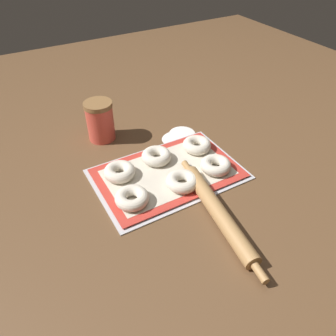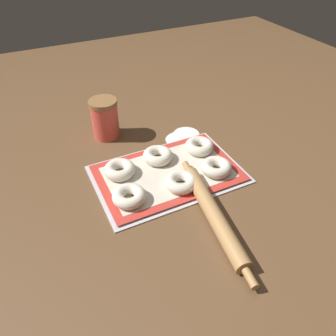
% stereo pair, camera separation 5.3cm
% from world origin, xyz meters
% --- Properties ---
extents(ground_plane, '(2.80, 2.80, 0.00)m').
position_xyz_m(ground_plane, '(0.00, 0.00, 0.00)').
color(ground_plane, brown).
extents(baking_tray, '(0.47, 0.31, 0.01)m').
position_xyz_m(baking_tray, '(-0.02, 0.01, 0.00)').
color(baking_tray, silver).
rests_on(baking_tray, ground_plane).
extents(baking_mat, '(0.44, 0.29, 0.00)m').
position_xyz_m(baking_mat, '(-0.02, 0.01, 0.01)').
color(baking_mat, red).
rests_on(baking_mat, baking_tray).
extents(bagel_front_left, '(0.10, 0.10, 0.03)m').
position_xyz_m(bagel_front_left, '(-0.17, -0.05, 0.03)').
color(bagel_front_left, silver).
rests_on(bagel_front_left, baking_mat).
extents(bagel_front_center, '(0.10, 0.10, 0.03)m').
position_xyz_m(bagel_front_center, '(-0.01, -0.06, 0.03)').
color(bagel_front_center, silver).
rests_on(bagel_front_center, baking_mat).
extents(bagel_front_right, '(0.10, 0.10, 0.03)m').
position_xyz_m(bagel_front_right, '(0.12, -0.05, 0.03)').
color(bagel_front_right, silver).
rests_on(bagel_front_right, baking_mat).
extents(bagel_back_left, '(0.10, 0.10, 0.03)m').
position_xyz_m(bagel_back_left, '(-0.16, 0.07, 0.03)').
color(bagel_back_left, silver).
rests_on(bagel_back_left, baking_mat).
extents(bagel_back_center, '(0.10, 0.10, 0.03)m').
position_xyz_m(bagel_back_center, '(-0.02, 0.09, 0.03)').
color(bagel_back_center, silver).
rests_on(bagel_back_center, baking_mat).
extents(bagel_back_right, '(0.10, 0.10, 0.03)m').
position_xyz_m(bagel_back_right, '(0.13, 0.07, 0.03)').
color(bagel_back_right, silver).
rests_on(bagel_back_right, baking_mat).
extents(flour_canister, '(0.10, 0.10, 0.15)m').
position_xyz_m(flour_canister, '(-0.12, 0.32, 0.07)').
color(flour_canister, '#DB4C3D').
rests_on(flour_canister, ground_plane).
extents(rolling_pin, '(0.10, 0.46, 0.05)m').
position_xyz_m(rolling_pin, '(0.01, -0.21, 0.02)').
color(rolling_pin, '#AD7F4C').
rests_on(rolling_pin, ground_plane).
extents(flour_patch_near, '(0.10, 0.10, 0.00)m').
position_xyz_m(flour_patch_near, '(0.15, 0.20, 0.00)').
color(flour_patch_near, white).
rests_on(flour_patch_near, ground_plane).
extents(flour_patch_far, '(0.12, 0.10, 0.00)m').
position_xyz_m(flour_patch_far, '(0.12, 0.18, 0.00)').
color(flour_patch_far, white).
rests_on(flour_patch_far, ground_plane).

